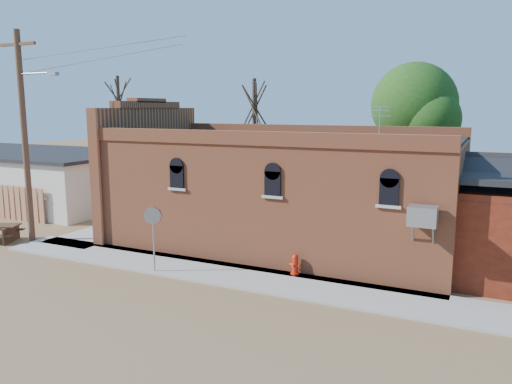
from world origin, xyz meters
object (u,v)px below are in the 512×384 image
at_px(brick_bar, 276,190).
at_px(trash_barrel, 135,218).
at_px(utility_pole, 25,132).
at_px(fire_hydrant, 295,264).
at_px(stop_sign, 153,222).

bearing_deg(brick_bar, trash_barrel, -177.34).
xyz_separation_m(utility_pole, fire_hydrant, (12.08, 0.60, -4.34)).
bearing_deg(utility_pole, fire_hydrant, 2.83).
bearing_deg(fire_hydrant, utility_pole, -157.89).
bearing_deg(brick_bar, fire_hydrant, -58.23).
height_order(fire_hydrant, trash_barrel, trash_barrel).
relative_size(brick_bar, trash_barrel, 19.69).
bearing_deg(fire_hydrant, stop_sign, -139.55).
height_order(brick_bar, fire_hydrant, brick_bar).
bearing_deg(stop_sign, brick_bar, 61.47).
xyz_separation_m(brick_bar, trash_barrel, (-7.37, -0.34, -1.84)).
height_order(brick_bar, utility_pole, utility_pole).
height_order(brick_bar, trash_barrel, brick_bar).
bearing_deg(brick_bar, utility_pole, -156.31).
xyz_separation_m(fire_hydrant, trash_barrel, (-9.66, 3.36, 0.06)).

